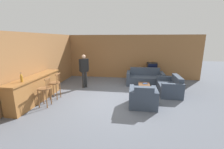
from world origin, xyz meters
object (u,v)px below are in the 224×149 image
at_px(bar_chair_near, 44,91).
at_px(couch_far, 145,79).
at_px(tv_unit, 151,75).
at_px(bar_chair_mid, 55,85).
at_px(coffee_table, 144,86).
at_px(loveseat_right, 170,87).
at_px(armchair_near, 143,98).
at_px(bottle, 21,78).
at_px(book_on_table, 145,83).
at_px(tv, 152,67).
at_px(person_by_window, 84,69).

relative_size(bar_chair_near, couch_far, 0.55).
bearing_deg(bar_chair_near, tv_unit, 44.97).
height_order(bar_chair_mid, coffee_table, bar_chair_mid).
xyz_separation_m(couch_far, loveseat_right, (0.98, -1.31, -0.00)).
distance_m(bar_chair_near, couch_far, 4.91).
relative_size(bar_chair_mid, tv_unit, 0.98).
xyz_separation_m(bar_chair_near, armchair_near, (3.45, 0.47, -0.27)).
bearing_deg(bottle, book_on_table, 30.79).
distance_m(couch_far, tv, 1.14).
bearing_deg(bar_chair_mid, couch_far, 34.04).
distance_m(couch_far, bottle, 5.60).
height_order(armchair_near, tv, tv).
distance_m(coffee_table, person_by_window, 2.97).
bearing_deg(bar_chair_mid, loveseat_right, 14.31).
bearing_deg(bar_chair_near, loveseat_right, 22.16).
bearing_deg(bar_chair_mid, coffee_table, 17.85).
bearing_deg(bottle, couch_far, 40.51).
distance_m(armchair_near, person_by_window, 3.33).
xyz_separation_m(couch_far, person_by_window, (-2.99, -0.95, 0.63)).
distance_m(bar_chair_near, bar_chair_mid, 0.71).
bearing_deg(bottle, bar_chair_near, 37.04).
distance_m(coffee_table, tv_unit, 2.34).
bearing_deg(couch_far, coffee_table, -94.79).
xyz_separation_m(bar_chair_near, loveseat_right, (4.69, 1.91, -0.28)).
xyz_separation_m(bar_chair_mid, armchair_near, (3.45, -0.25, -0.27)).
bearing_deg(bar_chair_near, book_on_table, 29.85).
relative_size(bar_chair_mid, couch_far, 0.55).
distance_m(bar_chair_near, armchair_near, 3.49).
distance_m(couch_far, loveseat_right, 1.63).
bearing_deg(tv_unit, bar_chair_near, -135.03).
bearing_deg(armchair_near, tv_unit, 79.23).
distance_m(couch_far, tv_unit, 1.03).
bearing_deg(couch_far, tv, 64.28).
bearing_deg(loveseat_right, bottle, -156.20).
bearing_deg(bottle, tv, 44.18).
bearing_deg(bar_chair_near, person_by_window, 72.51).
relative_size(couch_far, armchair_near, 1.96).
bearing_deg(loveseat_right, tv_unit, 103.47).
xyz_separation_m(coffee_table, tv_unit, (0.56, 2.28, -0.03)).
bearing_deg(armchair_near, couch_far, 84.75).
distance_m(bar_chair_mid, coffee_table, 3.78).
xyz_separation_m(tv_unit, tv, (0.00, -0.00, 0.51)).
relative_size(bottle, person_by_window, 0.19).
bearing_deg(bottle, coffee_table, 28.79).
bearing_deg(person_by_window, book_on_table, -3.47).
relative_size(couch_far, book_on_table, 8.24).
bearing_deg(book_on_table, coffee_table, -101.03).
distance_m(coffee_table, tv, 2.39).
bearing_deg(tv_unit, armchair_near, -100.77).
bearing_deg(coffee_table, bar_chair_near, -152.49).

